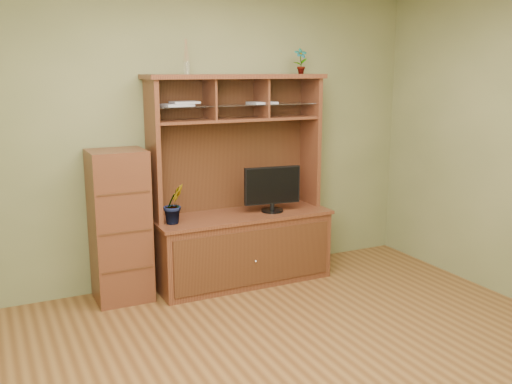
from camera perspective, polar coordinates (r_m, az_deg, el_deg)
room at (r=3.45m, az=5.30°, el=2.29°), size 4.54×4.04×2.74m
media_hutch at (r=5.28m, az=-1.55°, el=-3.44°), size 1.66×0.61×1.90m
monitor at (r=5.24m, az=1.65°, el=0.38°), size 0.53×0.20×0.42m
orchid_plant at (r=4.90m, az=-8.21°, el=-1.18°), size 0.22×0.20×0.34m
top_plant at (r=5.46m, az=4.49°, el=12.93°), size 0.14×0.11×0.24m
reed_diffuser at (r=4.98m, az=-6.98°, el=12.92°), size 0.06×0.06×0.29m
magazines at (r=5.06m, az=-4.81°, el=8.82°), size 1.08×0.22×0.04m
side_cabinet at (r=4.95m, az=-13.46°, el=-3.33°), size 0.46×0.42×1.29m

